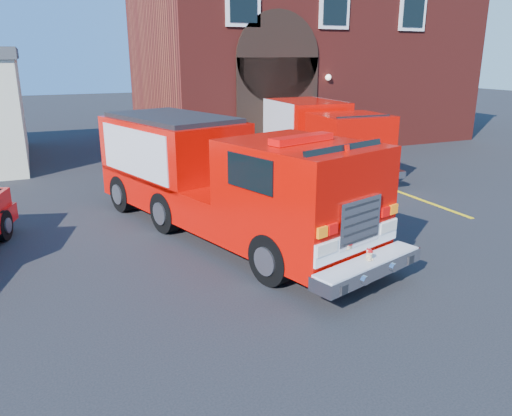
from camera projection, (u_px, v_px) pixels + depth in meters
name	position (u px, v px, depth m)	size (l,w,h in m)	color
ground	(234.00, 250.00, 10.89)	(100.00, 100.00, 0.00)	black
parking_stripe_near	(432.00, 204.00, 14.29)	(0.12, 3.00, 0.01)	yellow
parking_stripe_mid	(368.00, 181.00, 16.91)	(0.12, 3.00, 0.01)	yellow
parking_stripe_far	(322.00, 164.00, 19.53)	(0.12, 3.00, 0.01)	yellow
fire_station	(296.00, 52.00, 25.35)	(15.20, 10.20, 8.45)	maroon
fire_engine	(220.00, 177.00, 11.59)	(4.70, 8.88, 2.64)	black
secondary_truck	(314.00, 132.00, 18.58)	(2.70, 7.61, 2.43)	black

